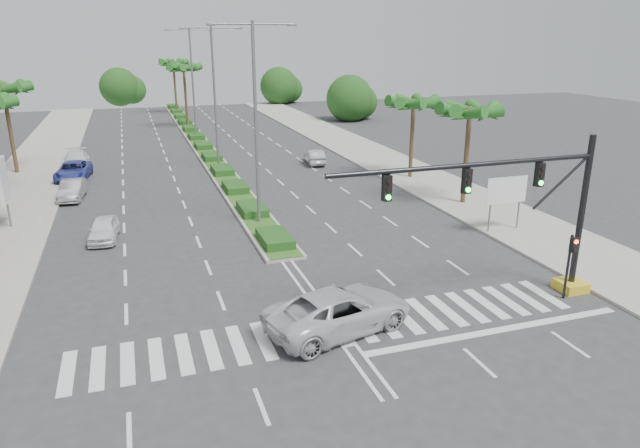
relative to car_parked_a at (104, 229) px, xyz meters
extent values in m
plane|color=#333335|center=(9.07, -14.12, -0.64)|extent=(160.00, 160.00, 0.00)
cube|color=gray|center=(24.27, 5.88, -0.57)|extent=(6.00, 120.00, 0.15)
cube|color=gray|center=(-6.13, 5.88, -0.57)|extent=(6.00, 120.00, 0.15)
cube|color=gray|center=(9.07, 30.88, -0.54)|extent=(2.20, 75.00, 0.20)
cube|color=#26511B|center=(9.07, 30.88, -0.42)|extent=(1.80, 75.00, 0.04)
cube|color=gold|center=(20.57, -14.12, -0.42)|extent=(1.20, 1.20, 0.45)
cylinder|color=black|center=(20.57, -14.12, 3.06)|extent=(0.28, 0.28, 7.00)
cylinder|color=black|center=(14.57, -14.12, 5.66)|extent=(12.00, 0.20, 0.20)
cylinder|color=black|center=(19.17, -14.12, 4.56)|extent=(2.53, 0.12, 2.15)
cube|color=black|center=(18.07, -14.12, 5.01)|extent=(0.32, 0.24, 1.00)
cylinder|color=#19E533|center=(18.07, -14.26, 4.69)|extent=(0.20, 0.06, 0.20)
cube|color=black|center=(14.57, -14.12, 5.01)|extent=(0.32, 0.24, 1.00)
cylinder|color=#19E533|center=(14.57, -14.26, 4.69)|extent=(0.20, 0.06, 0.20)
cube|color=black|center=(11.07, -14.12, 5.01)|extent=(0.32, 0.24, 1.00)
cylinder|color=#19E533|center=(11.07, -14.26, 4.69)|extent=(0.20, 0.06, 0.20)
cylinder|color=black|center=(19.67, -14.72, 0.86)|extent=(0.12, 0.12, 3.00)
cube|color=black|center=(19.67, -14.87, 1.96)|extent=(0.28, 0.22, 0.65)
cylinder|color=red|center=(19.67, -15.00, 2.14)|extent=(0.18, 0.05, 0.18)
cylinder|color=slate|center=(21.57, -6.12, 0.76)|extent=(0.10, 0.10, 2.80)
cylinder|color=slate|center=(23.57, -6.12, 0.76)|extent=(0.10, 0.10, 2.80)
cube|color=#0C6638|center=(22.57, -6.12, 1.96)|extent=(2.60, 0.08, 1.50)
cube|color=white|center=(22.57, -6.17, 1.96)|extent=(2.70, 0.02, 1.60)
cylinder|color=slate|center=(-5.43, 3.88, 0.76)|extent=(0.12, 0.12, 2.80)
cube|color=white|center=(-5.43, 3.88, 2.36)|extent=(0.18, 2.10, 2.70)
cube|color=#D8594C|center=(-5.43, 3.88, 2.36)|extent=(0.12, 2.00, 2.60)
cone|color=#1E5A1C|center=(-6.33, 11.88, 5.96)|extent=(0.90, 3.62, 1.50)
cylinder|color=brown|center=(-7.43, 19.88, 2.96)|extent=(0.32, 0.32, 7.20)
sphere|color=brown|center=(-7.43, 19.88, 6.46)|extent=(0.70, 0.70, 0.70)
cone|color=#1E5A1C|center=(-6.33, 19.88, 6.36)|extent=(0.90, 3.62, 1.50)
cone|color=#1E5A1C|center=(-6.75, 20.74, 6.36)|extent=(3.39, 2.96, 1.50)
cone|color=#1E5A1C|center=(-7.68, 20.96, 6.36)|extent=(3.73, 1.68, 1.50)
cone|color=#1E5A1C|center=(-6.75, 19.02, 6.36)|extent=(3.39, 2.96, 1.50)
cylinder|color=brown|center=(23.57, -0.12, 2.61)|extent=(0.32, 0.32, 6.50)
sphere|color=brown|center=(23.57, -0.12, 5.76)|extent=(0.70, 0.70, 0.70)
cone|color=#1E5A1C|center=(24.67, -0.12, 5.66)|extent=(0.90, 3.62, 1.50)
cone|color=#1E5A1C|center=(24.25, 0.74, 5.66)|extent=(3.39, 2.96, 1.50)
cone|color=#1E5A1C|center=(23.32, 0.96, 5.66)|extent=(3.73, 1.68, 1.50)
cone|color=#1E5A1C|center=(22.57, 0.36, 5.66)|extent=(2.38, 3.65, 1.50)
cone|color=#1E5A1C|center=(22.57, -0.59, 5.66)|extent=(2.38, 3.65, 1.50)
cone|color=#1E5A1C|center=(23.32, -1.19, 5.66)|extent=(3.73, 1.68, 1.50)
cone|color=#1E5A1C|center=(24.25, -0.98, 5.66)|extent=(3.39, 2.96, 1.50)
cylinder|color=brown|center=(23.57, 7.88, 2.46)|extent=(0.32, 0.32, 6.20)
sphere|color=brown|center=(23.57, 7.88, 5.46)|extent=(0.70, 0.70, 0.70)
cone|color=#1E5A1C|center=(24.67, 7.88, 5.36)|extent=(0.90, 3.62, 1.50)
cone|color=#1E5A1C|center=(24.25, 8.74, 5.36)|extent=(3.39, 2.96, 1.50)
cone|color=#1E5A1C|center=(23.32, 8.96, 5.36)|extent=(3.73, 1.68, 1.50)
cone|color=#1E5A1C|center=(22.57, 8.36, 5.36)|extent=(2.38, 3.65, 1.50)
cone|color=#1E5A1C|center=(22.57, 7.41, 5.36)|extent=(2.38, 3.65, 1.50)
cone|color=#1E5A1C|center=(23.32, 6.81, 5.36)|extent=(3.73, 1.68, 1.50)
cone|color=#1E5A1C|center=(24.25, 7.02, 5.36)|extent=(3.39, 2.96, 1.50)
cylinder|color=brown|center=(9.07, 40.88, 3.11)|extent=(0.32, 0.32, 7.50)
sphere|color=brown|center=(9.07, 40.88, 6.76)|extent=(0.70, 0.70, 0.70)
cone|color=#1E5A1C|center=(10.17, 40.88, 6.66)|extent=(0.90, 3.62, 1.50)
cone|color=#1E5A1C|center=(9.75, 41.74, 6.66)|extent=(3.39, 2.96, 1.50)
cone|color=#1E5A1C|center=(8.82, 41.96, 6.66)|extent=(3.73, 1.68, 1.50)
cone|color=#1E5A1C|center=(8.07, 41.36, 6.66)|extent=(2.38, 3.65, 1.50)
cone|color=#1E5A1C|center=(8.07, 40.41, 6.66)|extent=(2.38, 3.65, 1.50)
cone|color=#1E5A1C|center=(8.82, 39.81, 6.66)|extent=(3.73, 1.68, 1.50)
cone|color=#1E5A1C|center=(9.75, 40.02, 6.66)|extent=(3.39, 2.96, 1.50)
cylinder|color=brown|center=(9.07, 55.88, 3.11)|extent=(0.32, 0.32, 7.50)
sphere|color=brown|center=(9.07, 55.88, 6.76)|extent=(0.70, 0.70, 0.70)
cone|color=#1E5A1C|center=(10.17, 55.88, 6.66)|extent=(0.90, 3.62, 1.50)
cone|color=#1E5A1C|center=(9.75, 56.74, 6.66)|extent=(3.39, 2.96, 1.50)
cone|color=#1E5A1C|center=(8.82, 56.96, 6.66)|extent=(3.73, 1.68, 1.50)
cone|color=#1E5A1C|center=(8.07, 56.36, 6.66)|extent=(2.38, 3.65, 1.50)
cone|color=#1E5A1C|center=(8.07, 55.41, 6.66)|extent=(2.38, 3.65, 1.50)
cone|color=#1E5A1C|center=(8.82, 54.81, 6.66)|extent=(3.73, 1.68, 1.50)
cone|color=#1E5A1C|center=(9.75, 55.02, 6.66)|extent=(3.39, 2.96, 1.50)
cylinder|color=slate|center=(9.07, -0.12, 5.36)|extent=(0.20, 0.20, 12.00)
cylinder|color=slate|center=(7.87, -0.12, 11.16)|extent=(2.40, 0.10, 0.10)
cylinder|color=slate|center=(10.27, -0.12, 11.16)|extent=(2.40, 0.10, 0.10)
cube|color=slate|center=(6.77, -0.12, 11.11)|extent=(0.50, 0.25, 0.12)
cube|color=slate|center=(11.37, -0.12, 11.11)|extent=(0.50, 0.25, 0.12)
cylinder|color=slate|center=(9.07, 15.88, 5.36)|extent=(0.20, 0.20, 12.00)
cylinder|color=slate|center=(7.87, 15.88, 11.16)|extent=(2.40, 0.10, 0.10)
cylinder|color=slate|center=(10.27, 15.88, 11.16)|extent=(2.40, 0.10, 0.10)
cube|color=slate|center=(6.77, 15.88, 11.11)|extent=(0.50, 0.25, 0.12)
cube|color=slate|center=(11.37, 15.88, 11.11)|extent=(0.50, 0.25, 0.12)
cylinder|color=slate|center=(9.07, 31.88, 5.36)|extent=(0.20, 0.20, 12.00)
cylinder|color=slate|center=(7.87, 31.88, 11.16)|extent=(2.40, 0.10, 0.10)
cylinder|color=slate|center=(10.27, 31.88, 11.16)|extent=(2.40, 0.10, 0.10)
cube|color=slate|center=(6.77, 31.88, 11.11)|extent=(0.50, 0.25, 0.12)
cube|color=slate|center=(11.37, 31.88, 11.11)|extent=(0.50, 0.25, 0.12)
imported|color=white|center=(0.00, 0.00, 0.00)|extent=(1.88, 3.90, 1.28)
imported|color=#A0A1A5|center=(-2.35, 9.88, 0.05)|extent=(1.88, 4.31, 1.38)
imported|color=#323D9A|center=(-2.70, 16.16, 0.08)|extent=(2.90, 5.43, 1.45)
imported|color=white|center=(-2.73, 20.53, 0.10)|extent=(2.22, 5.18, 1.49)
imported|color=silver|center=(9.13, -14.22, 0.20)|extent=(6.59, 4.24, 1.69)
imported|color=#A6A6AB|center=(17.83, 15.75, 0.03)|extent=(1.98, 4.26, 1.35)
camera|label=1|loc=(1.96, -33.24, 10.52)|focal=32.00mm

